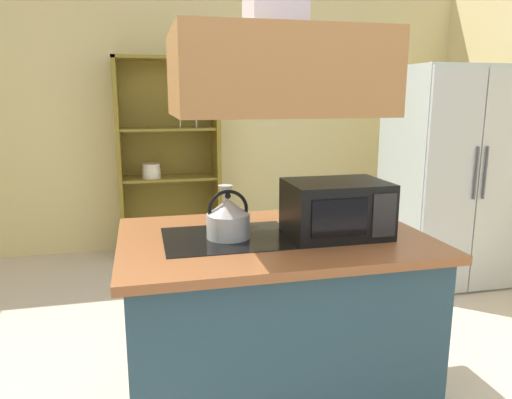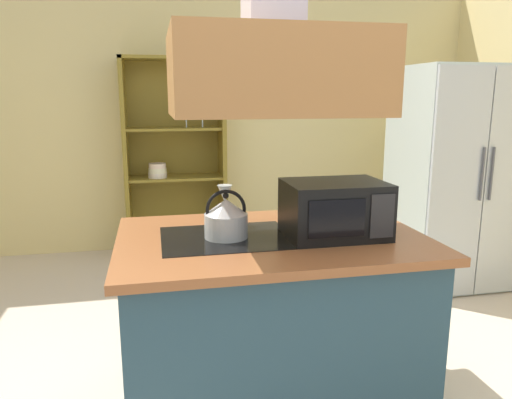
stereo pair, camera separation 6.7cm
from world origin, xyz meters
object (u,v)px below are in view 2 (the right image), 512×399
(refrigerator, at_px, (454,177))
(kettle, at_px, (226,218))
(cutting_board, at_px, (335,215))
(microwave, at_px, (335,209))
(dish_cabinet, at_px, (175,168))
(wine_glass_on_counter, at_px, (225,196))

(refrigerator, relative_size, kettle, 7.88)
(kettle, bearing_deg, cutting_board, 23.16)
(kettle, bearing_deg, microwave, -8.24)
(refrigerator, distance_m, cutting_board, 1.81)
(cutting_board, bearing_deg, dish_cabinet, 107.75)
(cutting_board, bearing_deg, kettle, -156.84)
(dish_cabinet, xyz_separation_m, microwave, (0.62, -2.73, 0.18))
(wine_glass_on_counter, bearing_deg, dish_cabinet, 93.49)
(refrigerator, height_order, cutting_board, refrigerator)
(dish_cabinet, bearing_deg, microwave, -77.18)
(kettle, relative_size, microwave, 0.49)
(dish_cabinet, distance_m, microwave, 2.80)
(refrigerator, bearing_deg, microwave, -138.27)
(microwave, distance_m, wine_glass_on_counter, 0.57)
(microwave, bearing_deg, kettle, 171.76)
(kettle, xyz_separation_m, microwave, (0.50, -0.07, 0.03))
(microwave, height_order, wine_glass_on_counter, microwave)
(kettle, xyz_separation_m, cutting_board, (0.64, 0.28, -0.09))
(cutting_board, distance_m, microwave, 0.39)
(refrigerator, xyz_separation_m, wine_glass_on_counter, (-2.07, -1.11, 0.16))
(cutting_board, height_order, wine_glass_on_counter, wine_glass_on_counter)
(dish_cabinet, bearing_deg, cutting_board, -72.25)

